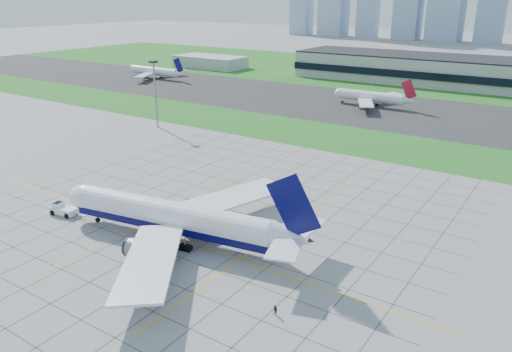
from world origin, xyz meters
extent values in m
plane|color=gray|center=(0.00, 0.00, 0.00)|extent=(1400.00, 1400.00, 0.00)
cube|color=#266B1E|center=(0.00, 90.00, 0.02)|extent=(700.00, 35.00, 0.04)
cube|color=#383838|center=(0.00, 145.00, 0.03)|extent=(700.00, 75.00, 0.04)
cube|color=#266B1E|center=(0.00, 255.00, 0.02)|extent=(700.00, 145.00, 0.04)
cube|color=#474744|center=(-48.00, 10.00, 0.01)|extent=(0.18, 130.00, 0.02)
cube|color=#474744|center=(-40.00, 10.00, 0.01)|extent=(0.18, 130.00, 0.02)
cube|color=#474744|center=(-32.00, 10.00, 0.01)|extent=(0.18, 130.00, 0.02)
cube|color=#474744|center=(-24.00, 10.00, 0.01)|extent=(0.18, 130.00, 0.02)
cube|color=#474744|center=(-16.00, 10.00, 0.01)|extent=(0.18, 130.00, 0.02)
cube|color=#474744|center=(-8.00, 10.00, 0.01)|extent=(0.18, 130.00, 0.02)
cube|color=#474744|center=(0.00, 10.00, 0.01)|extent=(0.18, 130.00, 0.02)
cube|color=#474744|center=(8.00, 10.00, 0.01)|extent=(0.18, 130.00, 0.02)
cube|color=#474744|center=(16.00, 10.00, 0.01)|extent=(0.18, 130.00, 0.02)
cube|color=#474744|center=(24.00, 10.00, 0.01)|extent=(0.18, 130.00, 0.02)
cube|color=#474744|center=(32.00, 10.00, 0.01)|extent=(0.18, 130.00, 0.02)
cube|color=#474744|center=(40.00, 10.00, 0.01)|extent=(0.18, 130.00, 0.02)
cube|color=#474744|center=(48.00, 10.00, 0.01)|extent=(0.18, 130.00, 0.02)
cube|color=#474744|center=(0.00, -40.00, 0.01)|extent=(110.00, 0.18, 0.02)
cube|color=#474744|center=(0.00, -32.00, 0.01)|extent=(110.00, 0.18, 0.02)
cube|color=#474744|center=(0.00, -24.00, 0.01)|extent=(110.00, 0.18, 0.02)
cube|color=#474744|center=(0.00, -16.00, 0.01)|extent=(110.00, 0.18, 0.02)
cube|color=#474744|center=(0.00, -8.00, 0.01)|extent=(110.00, 0.18, 0.02)
cube|color=#474744|center=(0.00, 0.00, 0.01)|extent=(110.00, 0.18, 0.02)
cube|color=#474744|center=(0.00, 8.00, 0.01)|extent=(110.00, 0.18, 0.02)
cube|color=#474744|center=(0.00, 16.00, 0.01)|extent=(110.00, 0.18, 0.02)
cube|color=#474744|center=(0.00, 24.00, 0.01)|extent=(110.00, 0.18, 0.02)
cube|color=#474744|center=(0.00, 32.00, 0.01)|extent=(110.00, 0.18, 0.02)
cube|color=#474744|center=(0.00, 40.00, 0.01)|extent=(110.00, 0.18, 0.02)
cube|color=#474744|center=(0.00, 48.00, 0.01)|extent=(110.00, 0.18, 0.02)
cube|color=#474744|center=(0.00, 56.00, 0.01)|extent=(110.00, 0.18, 0.02)
cube|color=#474744|center=(0.00, 64.00, 0.01)|extent=(110.00, 0.18, 0.02)
cube|color=#F4B30C|center=(0.00, -2.00, 0.02)|extent=(120.00, 0.25, 0.03)
cube|color=#F4B30C|center=(-10.00, 20.00, 0.02)|extent=(0.25, 100.00, 0.03)
cube|color=#F4B30C|center=(18.00, 20.00, 0.02)|extent=(0.25, 100.00, 0.03)
cube|color=#B7B7B2|center=(-160.00, 210.00, 4.00)|extent=(50.00, 25.00, 8.00)
cylinder|color=gray|center=(-70.00, 65.00, 12.50)|extent=(0.70, 0.70, 25.00)
cube|color=black|center=(-70.00, 65.00, 25.20)|extent=(2.50, 2.50, 0.80)
cube|color=#97AAC6|center=(-258.00, 520.00, 34.00)|extent=(24.00, 21.60, 68.00)
cube|color=#97AAC6|center=(-78.00, 520.00, 37.00)|extent=(35.00, 31.50, 74.00)
cylinder|color=white|center=(0.99, -2.91, 5.58)|extent=(46.22, 13.30, 5.98)
cube|color=#060742|center=(0.99, -2.91, 3.69)|extent=(46.16, 12.91, 1.60)
ellipsoid|color=white|center=(-21.64, -6.60, 5.58)|extent=(10.41, 7.45, 5.98)
cube|color=black|center=(-23.81, -6.96, 6.08)|extent=(2.68, 3.50, 0.60)
cone|color=white|center=(27.06, 1.36, 5.88)|extent=(8.79, 6.89, 5.68)
cube|color=#060742|center=(27.55, 1.44, 12.56)|extent=(10.81, 2.25, 12.72)
cube|color=white|center=(4.32, 13.80, 4.59)|extent=(16.64, 29.32, 0.97)
cube|color=white|center=(9.46, -17.68, 4.59)|extent=(23.46, 27.98, 0.97)
cylinder|color=slate|center=(-0.70, 7.43, 2.59)|extent=(7.01, 4.78, 3.79)
cylinder|color=slate|center=(2.68, -13.24, 2.59)|extent=(7.01, 4.78, 3.79)
cylinder|color=gray|center=(-19.18, -6.20, 1.30)|extent=(0.41, 0.41, 2.59)
cylinder|color=black|center=(-19.18, -6.20, 0.55)|extent=(1.16, 0.67, 1.10)
cylinder|color=black|center=(5.39, 1.05, 0.65)|extent=(1.47, 1.39, 1.30)
cylinder|color=black|center=(6.42, -5.25, 0.65)|extent=(1.47, 1.39, 1.30)
cube|color=white|center=(-29.17, -7.76, 1.00)|extent=(7.05, 4.13, 1.55)
cube|color=white|center=(-30.92, -8.05, 2.10)|extent=(2.36, 2.72, 1.22)
cube|color=black|center=(-30.92, -8.05, 2.32)|extent=(2.10, 2.47, 0.77)
cube|color=gray|center=(-24.48, -6.99, 0.66)|extent=(3.31, 0.73, 0.20)
cylinder|color=black|center=(-31.59, -6.70, 0.61)|extent=(1.29, 0.74, 1.22)
cylinder|color=black|center=(-31.12, -9.54, 0.61)|extent=(1.29, 0.74, 1.22)
cylinder|color=black|center=(-27.22, -5.99, 0.61)|extent=(1.29, 0.74, 1.22)
cylinder|color=black|center=(-26.76, -8.82, 0.61)|extent=(1.29, 0.74, 1.22)
imported|color=black|center=(-29.70, -6.07, 0.89)|extent=(0.57, 0.73, 1.79)
imported|color=black|center=(33.11, -13.58, 0.89)|extent=(1.05, 0.94, 1.77)
cylinder|color=white|center=(-157.59, 151.89, 4.50)|extent=(36.50, 4.80, 4.80)
cube|color=#0C0854|center=(-137.31, 151.89, 9.50)|extent=(7.46, 0.40, 9.15)
cube|color=white|center=(-155.05, 162.89, 3.70)|extent=(13.89, 20.66, 0.40)
cube|color=white|center=(-155.05, 140.89, 3.70)|extent=(13.89, 20.66, 0.40)
cylinder|color=black|center=(-154.55, 154.09, 0.50)|extent=(1.00, 1.00, 1.00)
cylinder|color=black|center=(-154.55, 149.69, 0.50)|extent=(1.00, 1.00, 1.00)
cylinder|color=white|center=(-15.36, 148.57, 4.50)|extent=(31.39, 4.80, 4.80)
cube|color=#A41227|center=(2.08, 148.57, 9.50)|extent=(7.46, 0.40, 9.15)
cube|color=white|center=(-13.18, 159.57, 3.70)|extent=(13.89, 20.66, 0.40)
cube|color=white|center=(-13.18, 137.57, 3.70)|extent=(13.89, 20.66, 0.40)
cylinder|color=black|center=(-12.74, 150.77, 0.50)|extent=(1.00, 1.00, 1.00)
cylinder|color=black|center=(-12.74, 146.37, 0.50)|extent=(1.00, 1.00, 1.00)
camera|label=1|loc=(68.60, -72.01, 48.92)|focal=35.00mm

